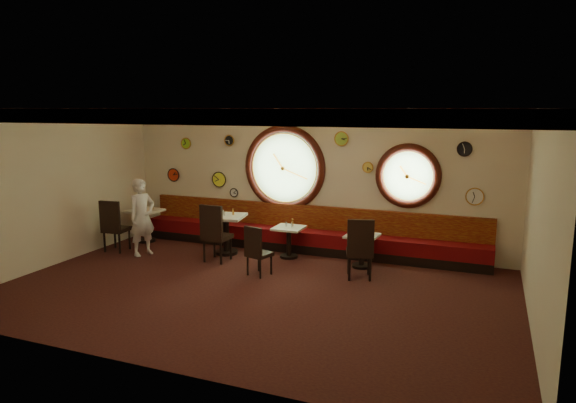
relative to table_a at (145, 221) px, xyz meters
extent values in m
cube|color=black|center=(3.90, -2.12, -0.50)|extent=(9.00, 6.00, 0.00)
cube|color=#BA8434|center=(3.90, -2.12, 2.70)|extent=(9.00, 6.00, 0.02)
cube|color=beige|center=(3.90, 0.88, 1.10)|extent=(9.00, 0.02, 3.20)
cube|color=beige|center=(3.90, -5.12, 1.10)|extent=(9.00, 0.02, 3.20)
cube|color=beige|center=(-0.60, -2.12, 1.10)|extent=(0.02, 6.00, 3.20)
cube|color=beige|center=(8.40, -2.12, 1.10)|extent=(0.02, 6.00, 3.20)
cube|color=#340F09|center=(3.90, 0.83, 2.61)|extent=(9.00, 0.10, 0.18)
cube|color=#340F09|center=(3.90, -5.07, 2.61)|extent=(9.00, 0.10, 0.18)
cube|color=#340F09|center=(-0.55, -2.12, 2.61)|extent=(0.10, 6.00, 0.18)
cube|color=#340F09|center=(8.35, -2.12, 2.61)|extent=(0.10, 6.00, 0.18)
cube|color=black|center=(3.90, 0.60, -0.40)|extent=(8.00, 0.55, 0.20)
cube|color=#5A070C|center=(3.90, 0.60, -0.15)|extent=(8.00, 0.55, 0.30)
cube|color=#600709|center=(3.90, 0.82, 0.25)|extent=(8.00, 0.10, 0.55)
cylinder|color=#7EAF69|center=(3.30, 0.87, 1.35)|extent=(1.66, 0.02, 1.66)
torus|color=#340F09|center=(3.30, 0.86, 1.35)|extent=(1.98, 0.18, 1.98)
torus|color=#C3862E|center=(3.30, 0.83, 1.35)|extent=(1.61, 0.03, 1.61)
cylinder|color=#7EAF69|center=(6.10, 0.87, 1.30)|extent=(1.10, 0.02, 1.10)
torus|color=#340F09|center=(6.10, 0.86, 1.30)|extent=(1.38, 0.18, 1.38)
torus|color=#C3862E|center=(6.10, 0.83, 1.30)|extent=(1.09, 0.03, 1.09)
cylinder|color=gold|center=(5.25, 0.84, 1.45)|extent=(0.22, 0.03, 0.22)
cylinder|color=#8FBD3B|center=(4.65, 0.84, 2.05)|extent=(0.30, 0.03, 0.30)
cylinder|color=black|center=(7.20, 0.84, 1.90)|extent=(0.28, 0.03, 0.28)
cylinder|color=#84D22A|center=(0.70, 0.84, 1.85)|extent=(0.26, 0.03, 0.26)
cylinder|color=white|center=(7.45, 0.84, 0.95)|extent=(0.34, 0.03, 0.34)
cylinder|color=silver|center=(2.00, 0.84, 0.70)|extent=(0.20, 0.03, 0.20)
cylinder|color=black|center=(1.90, 0.84, 1.95)|extent=(0.24, 0.03, 0.24)
cylinder|color=red|center=(0.30, 0.84, 1.05)|extent=(0.32, 0.03, 0.32)
cylinder|color=#FEFE38|center=(1.60, 0.84, 1.00)|extent=(0.36, 0.03, 0.36)
cylinder|color=black|center=(0.00, 0.00, -0.47)|extent=(0.45, 0.45, 0.06)
cylinder|color=black|center=(0.00, 0.00, -0.11)|extent=(0.12, 0.12, 0.72)
cube|color=white|center=(0.00, 0.00, 0.27)|extent=(0.82, 0.82, 0.05)
cylinder|color=black|center=(2.33, -0.22, -0.46)|extent=(0.50, 0.50, 0.07)
cylinder|color=black|center=(2.33, -0.22, -0.07)|extent=(0.14, 0.14, 0.79)
cube|color=white|center=(2.33, -0.22, 0.35)|extent=(0.92, 0.92, 0.06)
cylinder|color=black|center=(3.74, 0.01, -0.47)|extent=(0.39, 0.39, 0.05)
cylinder|color=black|center=(3.74, 0.01, -0.16)|extent=(0.11, 0.11, 0.62)
cube|color=white|center=(3.74, 0.01, 0.16)|extent=(0.62, 0.62, 0.04)
cylinder|color=black|center=(5.38, -0.09, -0.47)|extent=(0.39, 0.39, 0.05)
cylinder|color=black|center=(5.38, -0.09, -0.16)|extent=(0.11, 0.11, 0.62)
cube|color=white|center=(5.38, -0.09, 0.16)|extent=(0.67, 0.67, 0.04)
cube|color=black|center=(-0.10, -0.91, 0.00)|extent=(0.54, 0.54, 0.09)
cube|color=black|center=(-0.08, -1.13, 0.36)|extent=(0.50, 0.11, 0.65)
cube|color=black|center=(2.42, -0.77, 0.02)|extent=(0.54, 0.54, 0.09)
cube|color=black|center=(2.41, -0.99, 0.40)|extent=(0.52, 0.09, 0.68)
cube|color=black|center=(3.64, -1.30, -0.08)|extent=(0.51, 0.51, 0.07)
cube|color=black|center=(3.59, -1.47, 0.22)|extent=(0.41, 0.17, 0.54)
cube|color=black|center=(5.49, -0.75, 0.00)|extent=(0.62, 0.62, 0.09)
cube|color=black|center=(5.55, -0.96, 0.36)|extent=(0.49, 0.21, 0.65)
cylinder|color=silver|center=(-0.12, 0.05, 0.34)|extent=(0.03, 0.03, 0.09)
cylinder|color=silver|center=(2.24, -0.16, 0.43)|extent=(0.04, 0.04, 0.11)
cylinder|color=silver|center=(3.68, 0.02, 0.23)|extent=(0.04, 0.04, 0.10)
cylinder|color=silver|center=(5.34, -0.08, 0.23)|extent=(0.03, 0.03, 0.09)
cylinder|color=silver|center=(0.02, -0.02, 0.34)|extent=(0.04, 0.04, 0.10)
cylinder|color=silver|center=(2.32, -0.25, 0.42)|extent=(0.03, 0.03, 0.09)
cylinder|color=silver|center=(3.81, 0.00, 0.24)|extent=(0.04, 0.04, 0.10)
cylinder|color=#BCBBC0|center=(5.43, -0.10, 0.24)|extent=(0.04, 0.04, 0.11)
cylinder|color=gold|center=(0.15, 0.10, 0.37)|extent=(0.05, 0.05, 0.16)
cylinder|color=orange|center=(2.46, -0.11, 0.45)|extent=(0.04, 0.04, 0.14)
cylinder|color=gold|center=(3.78, 0.12, 0.26)|extent=(0.05, 0.05, 0.16)
cylinder|color=gold|center=(5.50, -0.02, 0.26)|extent=(0.05, 0.05, 0.15)
imported|color=white|center=(0.66, -0.96, 0.35)|extent=(0.59, 0.72, 1.70)
camera|label=1|loc=(7.68, -10.02, 2.71)|focal=32.00mm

